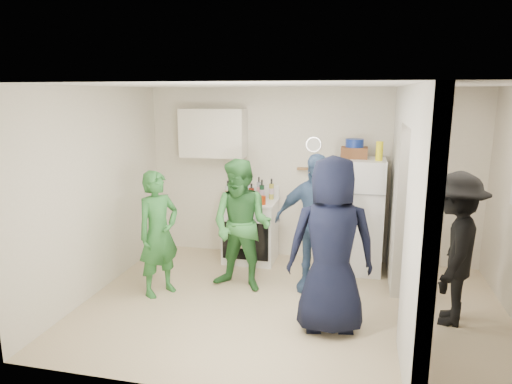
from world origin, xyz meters
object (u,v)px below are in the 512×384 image
Objects in this scene: fridge at (359,216)px; person_denim at (315,223)px; blue_bowl at (355,143)px; wicker_basket at (354,153)px; person_green_center at (242,226)px; person_nook at (454,249)px; person_navy at (332,246)px; stove at (251,231)px; yellow_cup_stack_top at (379,151)px; person_green_left at (159,234)px.

fridge is 0.91× the size of person_denim.
fridge is 0.99m from blue_bowl.
blue_bowl is (0.00, 0.00, 0.13)m from wicker_basket.
blue_bowl is at bearing 48.46° from person_green_center.
blue_bowl reaches higher than person_denim.
person_nook reaches higher than fridge.
person_navy is (-0.26, -1.75, 0.14)m from fridge.
yellow_cup_stack_top reaches higher than stove.
fridge is at bearing -26.57° from wicker_basket.
stove is at bearing 0.16° from person_green_left.
person_denim is at bearing -42.16° from person_green_left.
person_green_left reaches higher than stove.
blue_bowl reaches higher than fridge.
fridge is 0.85× the size of person_navy.
person_denim is (-0.43, -0.83, -0.77)m from wicker_basket.
stove is 2.59× the size of wicker_basket.
person_denim is (0.88, 0.18, 0.04)m from person_green_center.
blue_bowl is 0.14× the size of person_denim.
yellow_cup_stack_top is 1.30m from person_denim.
person_green_center is 1.39m from person_navy.
blue_bowl is at bearing 0.00° from wicker_basket.
person_denim is 1.01m from person_navy.
person_green_left is at bearing -150.52° from fridge.
fridge is 1.77m from person_navy.
blue_bowl is 0.36m from yellow_cup_stack_top.
wicker_basket is at bearing 69.83° from person_denim.
yellow_cup_stack_top is at bearing -116.80° from person_navy.
person_navy is (2.08, -0.42, 0.15)m from person_green_left.
blue_bowl reaches higher than stove.
blue_bowl is at bearing 0.80° from stove.
person_green_left is 1.90m from person_denim.
wicker_basket is at bearing -27.37° from person_green_left.
person_navy reaches higher than blue_bowl.
person_nook is at bearing -11.48° from person_denim.
person_green_center is at bearing -145.52° from fridge.
wicker_basket is 1.40× the size of yellow_cup_stack_top.
fridge is at bearing 45.06° from person_green_center.
person_green_left is at bearing -148.49° from wicker_basket.
person_nook is at bearing -58.20° from person_green_left.
yellow_cup_stack_top reaches higher than person_green_center.
person_nook is (3.32, 0.04, 0.05)m from person_green_left.
person_green_left is at bearing -148.49° from blue_bowl.
person_denim is at bearing -85.20° from person_navy.
person_navy is (-0.16, -1.80, -0.85)m from blue_bowl.
yellow_cup_stack_top is 0.14× the size of person_navy.
yellow_cup_stack_top is (0.32, -0.15, -0.08)m from blue_bowl.
person_green_left is (-0.81, -1.35, 0.31)m from stove.
wicker_basket reaches higher than person_green_left.
person_denim reaches higher than person_green_center.
person_green_left is (-2.34, -1.32, -0.02)m from fridge.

